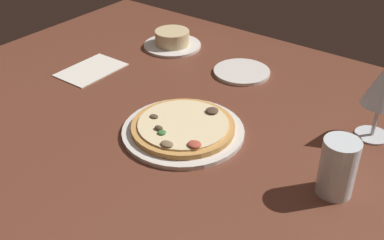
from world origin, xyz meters
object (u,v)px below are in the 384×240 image
(ramekin_on_saucer, at_px, (172,40))
(side_plate, at_px, (242,72))
(water_glass, at_px, (337,171))
(wine_glass_near, at_px, (384,86))
(paper_menu, at_px, (91,70))
(pizza_main, at_px, (183,129))

(ramekin_on_saucer, distance_m, side_plate, 0.26)
(side_plate, bearing_deg, water_glass, -38.38)
(water_glass, bearing_deg, wine_glass_near, 91.28)
(side_plate, xyz_separation_m, paper_menu, (-0.34, -0.23, -0.00))
(wine_glass_near, bearing_deg, side_plate, 167.53)
(wine_glass_near, bearing_deg, pizza_main, -144.59)
(ramekin_on_saucer, bearing_deg, paper_menu, -106.68)
(ramekin_on_saucer, distance_m, wine_glass_near, 0.66)
(water_glass, xyz_separation_m, side_plate, (-0.38, 0.30, -0.04))
(ramekin_on_saucer, xyz_separation_m, water_glass, (0.64, -0.33, 0.03))
(water_glass, distance_m, side_plate, 0.49)
(pizza_main, relative_size, ramekin_on_saucer, 1.56)
(ramekin_on_saucer, height_order, water_glass, water_glass)
(pizza_main, height_order, wine_glass_near, wine_glass_near)
(wine_glass_near, height_order, paper_menu, wine_glass_near)
(paper_menu, bearing_deg, ramekin_on_saucer, 73.21)
(side_plate, bearing_deg, paper_menu, -145.56)
(side_plate, bearing_deg, pizza_main, -81.16)
(ramekin_on_saucer, bearing_deg, side_plate, -5.61)
(paper_menu, bearing_deg, pizza_main, -13.13)
(pizza_main, xyz_separation_m, paper_menu, (-0.38, 0.09, -0.01))
(ramekin_on_saucer, bearing_deg, wine_glass_near, -9.72)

